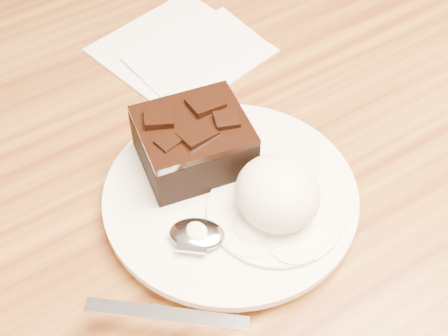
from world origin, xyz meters
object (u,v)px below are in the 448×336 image
dining_table (271,325)px  ice_cream_scoop (277,193)px  plate (230,200)px  brownie (194,145)px  spoon (197,236)px  napkin (181,49)px

dining_table → ice_cream_scoop: 0.43m
plate → brownie: brownie is taller
plate → dining_table: bearing=21.3°
plate → brownie: 0.06m
brownie → spoon: (-0.04, -0.07, -0.02)m
ice_cream_scoop → plate: bearing=119.4°
ice_cream_scoop → spoon: bearing=170.2°
spoon → napkin: spoon is taller
brownie → napkin: brownie is taller
napkin → brownie: bearing=-116.6°
brownie → ice_cream_scoop: (0.03, -0.08, 0.00)m
plate → spoon: spoon is taller
brownie → napkin: size_ratio=0.60×
plate → ice_cream_scoop: size_ratio=3.03×
plate → spoon: bearing=-153.0°
spoon → dining_table: bearing=-25.8°
brownie → dining_table: bearing=-5.9°
brownie → ice_cream_scoop: ice_cream_scoop is taller
spoon → brownie: bearing=11.0°
plate → ice_cream_scoop: 0.05m
ice_cream_scoop → napkin: bearing=78.2°
brownie → plate: bearing=-82.1°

